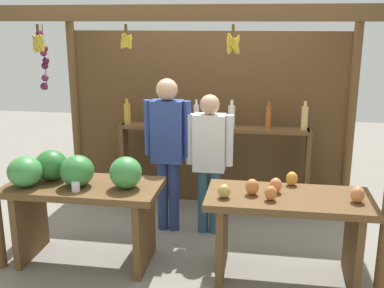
% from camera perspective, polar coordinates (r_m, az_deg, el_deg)
% --- Properties ---
extents(ground_plane, '(12.00, 12.00, 0.00)m').
position_cam_1_polar(ground_plane, '(4.96, 0.34, -10.96)').
color(ground_plane, gray).
rests_on(ground_plane, ground).
extents(market_stall, '(3.39, 1.97, 2.28)m').
position_cam_1_polar(market_stall, '(4.97, 1.05, 5.18)').
color(market_stall, brown).
rests_on(market_stall, ground).
extents(fruit_counter_left, '(1.37, 0.64, 1.03)m').
position_cam_1_polar(fruit_counter_left, '(4.30, -13.93, -5.34)').
color(fruit_counter_left, brown).
rests_on(fruit_counter_left, ground).
extents(fruit_counter_right, '(1.37, 0.64, 0.89)m').
position_cam_1_polar(fruit_counter_right, '(4.05, 11.56, -8.69)').
color(fruit_counter_right, brown).
rests_on(fruit_counter_right, ground).
extents(bottle_shelf_unit, '(2.18, 0.22, 1.32)m').
position_cam_1_polar(bottle_shelf_unit, '(5.32, 2.59, 0.04)').
color(bottle_shelf_unit, brown).
rests_on(bottle_shelf_unit, ground).
extents(vendor_man, '(0.48, 0.22, 1.61)m').
position_cam_1_polar(vendor_man, '(4.75, -3.01, 0.28)').
color(vendor_man, navy).
rests_on(vendor_man, ground).
extents(vendor_woman, '(0.48, 0.20, 1.46)m').
position_cam_1_polar(vendor_woman, '(4.70, 2.13, -1.13)').
color(vendor_woman, '#2C556E').
rests_on(vendor_woman, ground).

